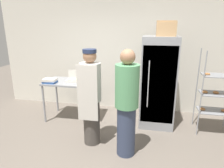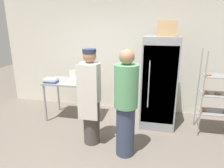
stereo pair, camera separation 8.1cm
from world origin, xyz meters
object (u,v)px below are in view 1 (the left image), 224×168
object	(u,v)px
donut_box	(73,80)
binder_stack	(50,81)
cardboard_storage_box	(166,29)
person_baker	(91,97)
refrigerator	(158,82)
baking_rack	(216,93)
person_customer	(127,104)
blender_pitcher	(79,74)

from	to	relation	value
donut_box	binder_stack	xyz separation A→B (m)	(-0.46, -0.15, -0.00)
cardboard_storage_box	person_baker	world-z (taller)	cardboard_storage_box
refrigerator	binder_stack	size ratio (longest dim) A/B	6.49
donut_box	baking_rack	bearing A→B (deg)	0.40
baking_rack	binder_stack	bearing A→B (deg)	-177.07
donut_box	person_customer	size ratio (longest dim) A/B	0.16
baking_rack	person_baker	world-z (taller)	person_baker
binder_stack	person_baker	world-z (taller)	person_baker
blender_pitcher	person_customer	distance (m)	1.80
binder_stack	person_customer	xyz separation A→B (m)	(1.77, -0.89, -0.04)
binder_stack	person_baker	distance (m)	1.32
baking_rack	person_baker	distance (m)	2.41
donut_box	person_baker	size ratio (longest dim) A/B	0.16
binder_stack	baking_rack	bearing A→B (deg)	2.93
refrigerator	cardboard_storage_box	xyz separation A→B (m)	(0.08, -0.04, 1.07)
binder_stack	person_baker	xyz separation A→B (m)	(1.12, -0.68, -0.04)
donut_box	person_baker	world-z (taller)	person_baker
binder_stack	cardboard_storage_box	size ratio (longest dim) A/B	0.79
person_baker	person_customer	distance (m)	0.68
refrigerator	person_baker	bearing A→B (deg)	-139.33
person_baker	binder_stack	bearing A→B (deg)	148.65
person_customer	binder_stack	bearing A→B (deg)	153.22
refrigerator	binder_stack	xyz separation A→B (m)	(-2.27, -0.30, -0.01)
person_baker	refrigerator	bearing A→B (deg)	40.67
donut_box	blender_pitcher	xyz separation A→B (m)	(0.07, 0.25, 0.08)
cardboard_storage_box	person_customer	size ratio (longest dim) A/B	0.21
cardboard_storage_box	person_baker	bearing A→B (deg)	-142.47
refrigerator	person_baker	xyz separation A→B (m)	(-1.15, -0.99, -0.05)
blender_pitcher	cardboard_storage_box	distance (m)	2.09
person_customer	refrigerator	bearing A→B (deg)	67.22
refrigerator	person_customer	size ratio (longest dim) A/B	1.07
donut_box	binder_stack	bearing A→B (deg)	-161.67
baking_rack	refrigerator	bearing A→B (deg)	173.19
baking_rack	blender_pitcher	size ratio (longest dim) A/B	5.66
baking_rack	person_customer	bearing A→B (deg)	-146.35
refrigerator	donut_box	xyz separation A→B (m)	(-1.81, -0.15, -0.01)
person_customer	baking_rack	bearing A→B (deg)	33.65
donut_box	person_baker	xyz separation A→B (m)	(0.66, -0.84, -0.04)
binder_stack	blender_pitcher	bearing A→B (deg)	37.49
binder_stack	cardboard_storage_box	distance (m)	2.61
blender_pitcher	donut_box	bearing A→B (deg)	-104.84
refrigerator	person_customer	world-z (taller)	refrigerator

